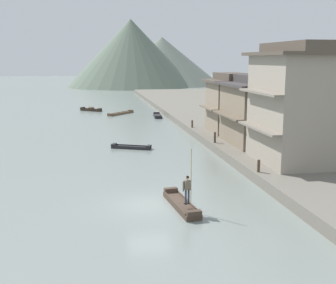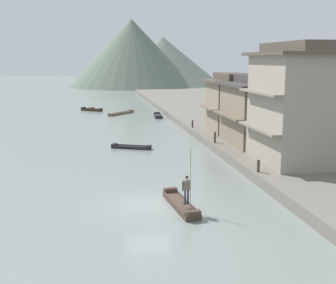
{
  "view_description": "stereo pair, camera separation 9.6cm",
  "coord_description": "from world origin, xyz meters",
  "px_view_note": "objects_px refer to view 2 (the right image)",
  "views": [
    {
      "loc": [
        -3.07,
        -23.62,
        8.28
      ],
      "look_at": [
        3.27,
        12.12,
        1.28
      ],
      "focal_mm": 46.11,
      "sensor_mm": 36.0,
      "label": 1
    },
    {
      "loc": [
        -2.97,
        -23.64,
        8.28
      ],
      "look_at": [
        3.27,
        12.12,
        1.28
      ],
      "focal_mm": 46.11,
      "sensor_mm": 36.0,
      "label": 2
    }
  ],
  "objects_px": {
    "house_waterfront_tall": "(232,103)",
    "mooring_post_dock_far": "(192,124)",
    "boat_moored_far": "(158,116)",
    "boat_moored_third": "(92,109)",
    "mooring_post_dock_mid": "(215,137)",
    "boat_foreground_poled": "(181,204)",
    "boat_moored_nearest": "(121,113)",
    "boat_moored_second": "(131,147)",
    "mooring_post_dock_near": "(258,166)",
    "house_waterfront_nearest": "(296,104)",
    "boatman_person": "(187,186)",
    "house_waterfront_second": "(263,110)"
  },
  "relations": [
    {
      "from": "mooring_post_dock_far",
      "to": "boat_moored_third",
      "type": "bearing_deg",
      "value": 114.73
    },
    {
      "from": "house_waterfront_second",
      "to": "house_waterfront_tall",
      "type": "relative_size",
      "value": 1.27
    },
    {
      "from": "boat_foreground_poled",
      "to": "boat_moored_far",
      "type": "relative_size",
      "value": 0.99
    },
    {
      "from": "boat_moored_far",
      "to": "mooring_post_dock_mid",
      "type": "relative_size",
      "value": 4.77
    },
    {
      "from": "boatman_person",
      "to": "mooring_post_dock_mid",
      "type": "height_order",
      "value": "boatman_person"
    },
    {
      "from": "house_waterfront_nearest",
      "to": "house_waterfront_tall",
      "type": "bearing_deg",
      "value": 91.4
    },
    {
      "from": "mooring_post_dock_mid",
      "to": "mooring_post_dock_far",
      "type": "bearing_deg",
      "value": 90.0
    },
    {
      "from": "mooring_post_dock_near",
      "to": "boat_foreground_poled",
      "type": "bearing_deg",
      "value": -146.95
    },
    {
      "from": "boat_moored_second",
      "to": "mooring_post_dock_far",
      "type": "xyz_separation_m",
      "value": [
        7.49,
        6.84,
        1.01
      ]
    },
    {
      "from": "boat_moored_far",
      "to": "mooring_post_dock_far",
      "type": "height_order",
      "value": "mooring_post_dock_far"
    },
    {
      "from": "boat_foreground_poled",
      "to": "mooring_post_dock_far",
      "type": "height_order",
      "value": "mooring_post_dock_far"
    },
    {
      "from": "boat_moored_nearest",
      "to": "boatman_person",
      "type": "bearing_deg",
      "value": -89.18
    },
    {
      "from": "boat_moored_second",
      "to": "mooring_post_dock_far",
      "type": "relative_size",
      "value": 4.66
    },
    {
      "from": "boat_moored_second",
      "to": "mooring_post_dock_near",
      "type": "bearing_deg",
      "value": -59.77
    },
    {
      "from": "boat_moored_nearest",
      "to": "boat_moored_far",
      "type": "xyz_separation_m",
      "value": [
        5.06,
        -3.93,
        0.01
      ]
    },
    {
      "from": "house_waterfront_nearest",
      "to": "mooring_post_dock_far",
      "type": "xyz_separation_m",
      "value": [
        -3.69,
        17.28,
        -3.89
      ]
    },
    {
      "from": "boat_foreground_poled",
      "to": "mooring_post_dock_mid",
      "type": "distance_m",
      "value": 15.93
    },
    {
      "from": "boat_moored_second",
      "to": "house_waterfront_nearest",
      "type": "bearing_deg",
      "value": -43.02
    },
    {
      "from": "boat_moored_nearest",
      "to": "boat_moored_far",
      "type": "height_order",
      "value": "boat_moored_far"
    },
    {
      "from": "boat_foreground_poled",
      "to": "boat_moored_third",
      "type": "relative_size",
      "value": 1.31
    },
    {
      "from": "boat_moored_nearest",
      "to": "house_waterfront_nearest",
      "type": "height_order",
      "value": "house_waterfront_nearest"
    },
    {
      "from": "boat_moored_far",
      "to": "mooring_post_dock_mid",
      "type": "xyz_separation_m",
      "value": [
        1.63,
        -24.25,
        1.08
      ]
    },
    {
      "from": "mooring_post_dock_near",
      "to": "mooring_post_dock_mid",
      "type": "distance_m",
      "value": 10.61
    },
    {
      "from": "boat_foreground_poled",
      "to": "boatman_person",
      "type": "distance_m",
      "value": 1.69
    },
    {
      "from": "boat_moored_far",
      "to": "mooring_post_dock_mid",
      "type": "distance_m",
      "value": 24.33
    },
    {
      "from": "boat_moored_far",
      "to": "mooring_post_dock_mid",
      "type": "bearing_deg",
      "value": -86.16
    },
    {
      "from": "boat_moored_third",
      "to": "mooring_post_dock_mid",
      "type": "height_order",
      "value": "mooring_post_dock_mid"
    },
    {
      "from": "house_waterfront_tall",
      "to": "mooring_post_dock_far",
      "type": "bearing_deg",
      "value": 133.2
    },
    {
      "from": "boat_moored_nearest",
      "to": "boat_moored_third",
      "type": "height_order",
      "value": "boat_moored_third"
    },
    {
      "from": "boat_moored_far",
      "to": "house_waterfront_tall",
      "type": "relative_size",
      "value": 0.76
    },
    {
      "from": "house_waterfront_tall",
      "to": "mooring_post_dock_near",
      "type": "distance_m",
      "value": 16.67
    },
    {
      "from": "boat_moored_second",
      "to": "boat_moored_third",
      "type": "bearing_deg",
      "value": 96.73
    },
    {
      "from": "boat_moored_third",
      "to": "mooring_post_dock_far",
      "type": "distance_m",
      "value": 26.69
    },
    {
      "from": "boat_moored_far",
      "to": "house_waterfront_nearest",
      "type": "xyz_separation_m",
      "value": [
        5.32,
        -32.45,
        4.89
      ]
    },
    {
      "from": "boat_foreground_poled",
      "to": "mooring_post_dock_far",
      "type": "relative_size",
      "value": 5.69
    },
    {
      "from": "boat_moored_nearest",
      "to": "mooring_post_dock_mid",
      "type": "xyz_separation_m",
      "value": [
        6.69,
        -28.19,
        1.09
      ]
    },
    {
      "from": "house_waterfront_nearest",
      "to": "mooring_post_dock_far",
      "type": "relative_size",
      "value": 10.79
    },
    {
      "from": "mooring_post_dock_far",
      "to": "boat_moored_nearest",
      "type": "bearing_deg",
      "value": 109.31
    },
    {
      "from": "boatman_person",
      "to": "boat_moored_nearest",
      "type": "relative_size",
      "value": 0.64
    },
    {
      "from": "boat_moored_nearest",
      "to": "house_waterfront_second",
      "type": "bearing_deg",
      "value": -69.48
    },
    {
      "from": "boat_moored_nearest",
      "to": "mooring_post_dock_mid",
      "type": "distance_m",
      "value": 28.99
    },
    {
      "from": "boat_foreground_poled",
      "to": "house_waterfront_nearest",
      "type": "xyz_separation_m",
      "value": [
        9.88,
        6.45,
        4.86
      ]
    },
    {
      "from": "boat_moored_nearest",
      "to": "house_waterfront_tall",
      "type": "distance_m",
      "value": 25.06
    },
    {
      "from": "boatman_person",
      "to": "boat_moored_far",
      "type": "height_order",
      "value": "boatman_person"
    },
    {
      "from": "boat_moored_third",
      "to": "mooring_post_dock_far",
      "type": "bearing_deg",
      "value": -65.27
    },
    {
      "from": "boat_moored_second",
      "to": "boatman_person",
      "type": "bearing_deg",
      "value": -85.45
    },
    {
      "from": "house_waterfront_nearest",
      "to": "mooring_post_dock_near",
      "type": "relative_size",
      "value": 10.31
    },
    {
      "from": "house_waterfront_tall",
      "to": "mooring_post_dock_near",
      "type": "relative_size",
      "value": 7.24
    },
    {
      "from": "boatman_person",
      "to": "boat_moored_far",
      "type": "bearing_deg",
      "value": 83.65
    },
    {
      "from": "house_waterfront_nearest",
      "to": "boat_moored_second",
      "type": "bearing_deg",
      "value": 136.98
    }
  ]
}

